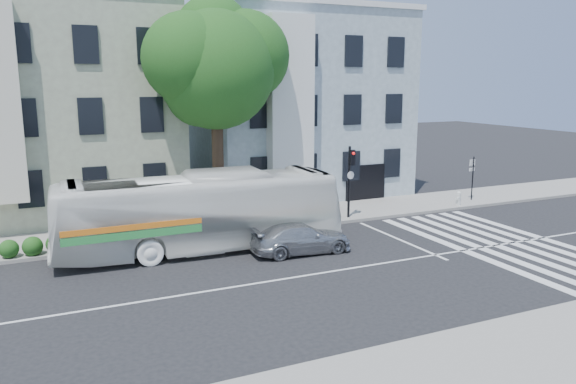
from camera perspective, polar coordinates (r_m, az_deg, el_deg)
ground at (r=20.53m, az=0.37°, el=-8.72°), size 120.00×120.00×0.00m
sidewalk_far at (r=27.65m, az=-6.66°, el=-3.35°), size 80.00×4.00×0.15m
sidewalk_near at (r=14.31m, az=14.74°, el=-18.18°), size 80.00×4.00×0.15m
building_left at (r=32.55m, az=-22.76°, el=7.73°), size 12.00×10.00×11.00m
building_right at (r=35.88m, az=0.41°, el=8.85°), size 12.00×10.00×11.00m
street_tree at (r=27.49m, az=-7.40°, el=12.87°), size 7.30×5.90×11.10m
bus at (r=23.58m, az=-8.92°, el=-2.03°), size 3.21×11.95×3.30m
sedan at (r=23.25m, az=1.33°, el=-4.73°), size 1.98×4.33×1.23m
hedge at (r=24.79m, az=-20.59°, el=-4.72°), size 8.52×2.31×0.70m
traffic_signal at (r=28.35m, az=6.35°, el=1.92°), size 0.40×0.52×3.79m
fire_hydrant at (r=32.75m, az=16.93°, el=-0.60°), size 0.46×0.31×0.80m
far_sign_pole at (r=34.32m, az=18.23°, el=1.89°), size 0.46×0.20×2.55m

